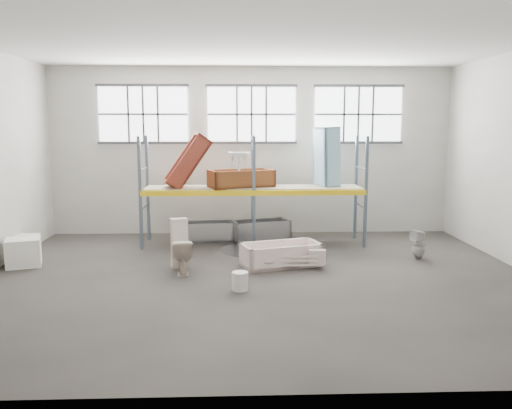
{
  "coord_description": "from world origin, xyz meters",
  "views": [
    {
      "loc": [
        -0.48,
        -11.12,
        3.3
      ],
      "look_at": [
        0.0,
        1.5,
        1.4
      ],
      "focal_mm": 37.42,
      "sensor_mm": 36.0,
      "label": 1
    }
  ],
  "objects_px": {
    "cistern_tall": "(179,243)",
    "bucket": "(240,281)",
    "steel_tub_right": "(261,230)",
    "toilet_white": "(419,244)",
    "rust_tub_flat": "(241,179)",
    "bathtub_beige": "(281,254)",
    "toilet_beige": "(183,256)",
    "steel_tub_left": "(207,231)",
    "blue_tub_upright": "(327,157)",
    "carton_near": "(23,252)"
  },
  "relations": [
    {
      "from": "bathtub_beige",
      "to": "toilet_beige",
      "type": "relative_size",
      "value": 2.32
    },
    {
      "from": "toilet_white",
      "to": "steel_tub_left",
      "type": "bearing_deg",
      "value": -131.24
    },
    {
      "from": "toilet_beige",
      "to": "steel_tub_left",
      "type": "bearing_deg",
      "value": -101.32
    },
    {
      "from": "steel_tub_right",
      "to": "bucket",
      "type": "bearing_deg",
      "value": -97.75
    },
    {
      "from": "steel_tub_left",
      "to": "blue_tub_upright",
      "type": "relative_size",
      "value": 0.88
    },
    {
      "from": "cistern_tall",
      "to": "bucket",
      "type": "relative_size",
      "value": 3.05
    },
    {
      "from": "toilet_white",
      "to": "rust_tub_flat",
      "type": "bearing_deg",
      "value": -131.52
    },
    {
      "from": "toilet_beige",
      "to": "toilet_white",
      "type": "height_order",
      "value": "toilet_beige"
    },
    {
      "from": "steel_tub_right",
      "to": "rust_tub_flat",
      "type": "bearing_deg",
      "value": -148.44
    },
    {
      "from": "rust_tub_flat",
      "to": "blue_tub_upright",
      "type": "distance_m",
      "value": 2.47
    },
    {
      "from": "steel_tub_left",
      "to": "bucket",
      "type": "distance_m",
      "value": 4.79
    },
    {
      "from": "toilet_beige",
      "to": "carton_near",
      "type": "relative_size",
      "value": 1.02
    },
    {
      "from": "bucket",
      "to": "cistern_tall",
      "type": "bearing_deg",
      "value": 127.46
    },
    {
      "from": "toilet_beige",
      "to": "blue_tub_upright",
      "type": "relative_size",
      "value": 0.46
    },
    {
      "from": "steel_tub_right",
      "to": "bucket",
      "type": "distance_m",
      "value": 4.69
    },
    {
      "from": "toilet_beige",
      "to": "bucket",
      "type": "distance_m",
      "value": 1.83
    },
    {
      "from": "toilet_white",
      "to": "carton_near",
      "type": "bearing_deg",
      "value": -105.87
    },
    {
      "from": "bathtub_beige",
      "to": "toilet_white",
      "type": "height_order",
      "value": "toilet_white"
    },
    {
      "from": "toilet_white",
      "to": "cistern_tall",
      "type": "bearing_deg",
      "value": -102.28
    },
    {
      "from": "steel_tub_left",
      "to": "rust_tub_flat",
      "type": "bearing_deg",
      "value": -22.16
    },
    {
      "from": "bathtub_beige",
      "to": "carton_near",
      "type": "bearing_deg",
      "value": 160.76
    },
    {
      "from": "bucket",
      "to": "toilet_white",
      "type": "bearing_deg",
      "value": 28.19
    },
    {
      "from": "toilet_white",
      "to": "steel_tub_right",
      "type": "distance_m",
      "value": 4.43
    },
    {
      "from": "toilet_white",
      "to": "bucket",
      "type": "bearing_deg",
      "value": -79.61
    },
    {
      "from": "steel_tub_right",
      "to": "rust_tub_flat",
      "type": "xyz_separation_m",
      "value": [
        -0.56,
        -0.34,
        1.53
      ]
    },
    {
      "from": "steel_tub_right",
      "to": "rust_tub_flat",
      "type": "relative_size",
      "value": 0.92
    },
    {
      "from": "steel_tub_right",
      "to": "carton_near",
      "type": "height_order",
      "value": "carton_near"
    },
    {
      "from": "blue_tub_upright",
      "to": "carton_near",
      "type": "relative_size",
      "value": 2.2
    },
    {
      "from": "rust_tub_flat",
      "to": "bucket",
      "type": "height_order",
      "value": "rust_tub_flat"
    },
    {
      "from": "rust_tub_flat",
      "to": "blue_tub_upright",
      "type": "relative_size",
      "value": 1.04
    },
    {
      "from": "steel_tub_left",
      "to": "steel_tub_right",
      "type": "xyz_separation_m",
      "value": [
        1.53,
        -0.06,
        0.02
      ]
    },
    {
      "from": "rust_tub_flat",
      "to": "bucket",
      "type": "relative_size",
      "value": 4.62
    },
    {
      "from": "toilet_beige",
      "to": "cistern_tall",
      "type": "distance_m",
      "value": 0.57
    },
    {
      "from": "bucket",
      "to": "toilet_beige",
      "type": "bearing_deg",
      "value": 134.38
    },
    {
      "from": "rust_tub_flat",
      "to": "blue_tub_upright",
      "type": "bearing_deg",
      "value": 4.36
    },
    {
      "from": "steel_tub_right",
      "to": "cistern_tall",
      "type": "bearing_deg",
      "value": -125.63
    },
    {
      "from": "toilet_beige",
      "to": "bucket",
      "type": "height_order",
      "value": "toilet_beige"
    },
    {
      "from": "steel_tub_left",
      "to": "blue_tub_upright",
      "type": "bearing_deg",
      "value": -3.67
    },
    {
      "from": "bathtub_beige",
      "to": "toilet_white",
      "type": "distance_m",
      "value": 3.5
    },
    {
      "from": "toilet_beige",
      "to": "cistern_tall",
      "type": "relative_size",
      "value": 0.68
    },
    {
      "from": "toilet_white",
      "to": "steel_tub_right",
      "type": "xyz_separation_m",
      "value": [
        -3.81,
        2.26,
        -0.07
      ]
    },
    {
      "from": "blue_tub_upright",
      "to": "steel_tub_left",
      "type": "bearing_deg",
      "value": 176.33
    },
    {
      "from": "steel_tub_right",
      "to": "rust_tub_flat",
      "type": "distance_m",
      "value": 1.66
    },
    {
      "from": "bathtub_beige",
      "to": "toilet_beige",
      "type": "height_order",
      "value": "toilet_beige"
    },
    {
      "from": "cistern_tall",
      "to": "blue_tub_upright",
      "type": "relative_size",
      "value": 0.69
    },
    {
      "from": "cistern_tall",
      "to": "carton_near",
      "type": "xyz_separation_m",
      "value": [
        -3.68,
        0.24,
        -0.25
      ]
    },
    {
      "from": "toilet_beige",
      "to": "toilet_white",
      "type": "bearing_deg",
      "value": -174.4
    },
    {
      "from": "cistern_tall",
      "to": "rust_tub_flat",
      "type": "xyz_separation_m",
      "value": [
        1.47,
        2.48,
        1.24
      ]
    },
    {
      "from": "cistern_tall",
      "to": "steel_tub_right",
      "type": "height_order",
      "value": "cistern_tall"
    },
    {
      "from": "cistern_tall",
      "to": "blue_tub_upright",
      "type": "distance_m",
      "value": 5.03
    }
  ]
}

